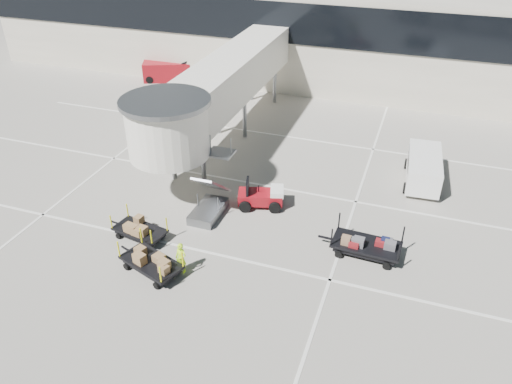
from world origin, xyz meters
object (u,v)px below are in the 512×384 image
box_cart_far (141,230)px  belt_loader (168,71)px  box_cart_near (150,261)px  ground_worker (181,258)px  baggage_tug (262,197)px  minivan (424,166)px  suitcase_cart (367,245)px

box_cart_far → belt_loader: belt_loader is taller
box_cart_near → ground_worker: (1.39, 0.43, 0.23)m
baggage_tug → box_cart_near: (-3.10, -6.96, -0.05)m
baggage_tug → minivan: size_ratio=0.57×
box_cart_far → ground_worker: bearing=-17.6°
baggage_tug → box_cart_near: size_ratio=0.73×
baggage_tug → box_cart_near: bearing=-130.6°
ground_worker → box_cart_far: bearing=159.7°
box_cart_near → ground_worker: size_ratio=2.38×
baggage_tug → suitcase_cart: 6.69m
suitcase_cart → minivan: minivan is taller
box_cart_near → ground_worker: ground_worker is taller
suitcase_cart → ground_worker: 8.93m
box_cart_near → suitcase_cart: bearing=45.1°
baggage_tug → box_cart_near: 7.62m
box_cart_far → baggage_tug: bearing=55.4°
baggage_tug → suitcase_cart: (6.23, -2.44, -0.04)m
box_cart_near → ground_worker: 1.47m
suitcase_cart → minivan: (2.08, 8.26, 0.50)m
baggage_tug → suitcase_cart: baggage_tug is taller
box_cart_far → minivan: size_ratio=0.71×
box_cart_far → box_cart_near: bearing=-40.0°
baggage_tug → belt_loader: size_ratio=0.56×
baggage_tug → belt_loader: (-14.92, 17.15, 0.25)m
ground_worker → belt_loader: belt_loader is taller
suitcase_cart → ground_worker: (-7.94, -4.09, 0.23)m
box_cart_near → minivan: 17.14m
baggage_tug → ground_worker: baggage_tug is taller
ground_worker → suitcase_cart: bearing=34.4°
box_cart_far → ground_worker: size_ratio=2.17×
ground_worker → baggage_tug: bearing=82.5°
belt_loader → baggage_tug: bearing=-71.6°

